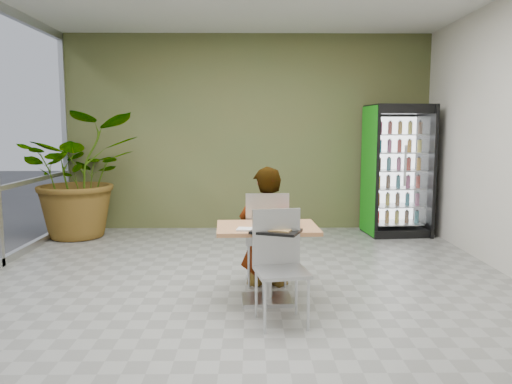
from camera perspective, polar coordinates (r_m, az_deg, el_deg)
ground at (r=5.08m, az=-1.28°, el=-11.97°), size 7.00×7.00×0.00m
room_envelope at (r=4.80m, az=-1.33°, el=6.38°), size 6.00×7.00×3.20m
dining_table at (r=4.82m, az=1.27°, el=-6.39°), size 0.99×0.72×0.75m
chair_far at (r=5.29m, az=1.23°, el=-4.52°), size 0.46×0.47×1.01m
chair_near at (r=4.37m, az=2.63°, el=-7.37°), size 0.50×0.51×0.97m
seated_woman at (r=5.37m, az=1.17°, el=-5.48°), size 0.59×0.39×1.58m
pizza_plate at (r=4.83m, az=1.54°, el=-3.58°), size 0.32×0.32×0.03m
soda_cup at (r=4.77m, az=4.39°, el=-2.98°), size 0.09×0.09×0.16m
napkin_stack at (r=4.57m, az=-1.29°, el=-4.27°), size 0.16×0.16×0.02m
cafeteria_tray at (r=4.47m, az=2.31°, el=-4.51°), size 0.50×0.43×0.02m
beverage_fridge at (r=8.14m, az=15.86°, el=2.39°), size 0.99×0.79×2.04m
potted_plant at (r=8.14m, az=-19.48°, el=1.84°), size 2.19×2.07×1.92m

